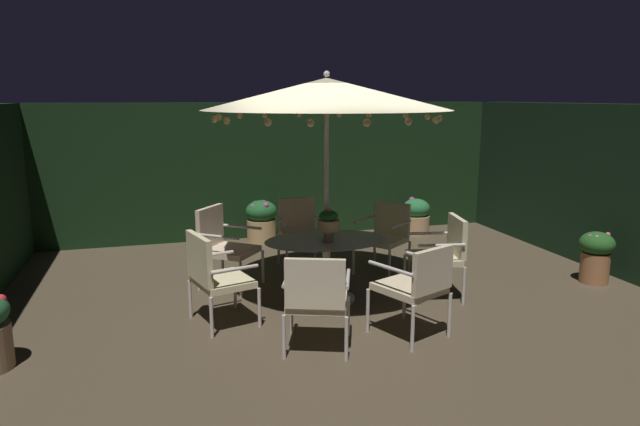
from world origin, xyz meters
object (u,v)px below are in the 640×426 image
(patio_chair_west, at_px, (317,296))
(potted_plant_front_corner, at_px, (416,216))
(potted_plant_left_far, at_px, (596,254))
(patio_umbrella, at_px, (327,94))
(potted_plant_back_left, at_px, (261,220))
(patio_chair_north, at_px, (417,283))
(patio_chair_south, at_px, (223,242))
(patio_chair_southeast, at_px, (300,228))
(centerpiece_planter, at_px, (329,222))
(patio_chair_northeast, at_px, (442,250))
(patio_chair_east, at_px, (386,232))
(patio_chair_southwest, at_px, (214,273))
(patio_dining_table, at_px, (326,256))

(patio_chair_west, height_order, potted_plant_front_corner, patio_chair_west)
(patio_chair_west, bearing_deg, potted_plant_left_far, 13.61)
(patio_umbrella, distance_m, potted_plant_back_left, 3.62)
(potted_plant_back_left, distance_m, potted_plant_left_far, 5.00)
(patio_chair_north, height_order, patio_chair_south, patio_chair_south)
(patio_umbrella, distance_m, patio_chair_southeast, 2.28)
(patio_umbrella, bearing_deg, centerpiece_planter, -92.31)
(patio_umbrella, relative_size, patio_chair_northeast, 2.85)
(patio_chair_south, bearing_deg, patio_chair_southeast, 24.99)
(centerpiece_planter, relative_size, potted_plant_back_left, 0.56)
(potted_plant_front_corner, bearing_deg, patio_umbrella, -131.59)
(centerpiece_planter, height_order, patio_chair_south, centerpiece_planter)
(patio_chair_north, relative_size, potted_plant_left_far, 1.43)
(patio_chair_southeast, height_order, patio_chair_west, patio_chair_southeast)
(patio_chair_north, relative_size, patio_chair_east, 1.01)
(patio_chair_northeast, bearing_deg, patio_chair_west, -150.57)
(patio_chair_south, xyz_separation_m, potted_plant_back_left, (0.87, 2.13, -0.22))
(patio_chair_east, relative_size, patio_chair_southeast, 0.99)
(patio_chair_east, bearing_deg, patio_umbrella, -142.33)
(patio_chair_south, distance_m, patio_chair_southwest, 1.26)
(centerpiece_planter, bearing_deg, patio_chair_southeast, 88.76)
(potted_plant_back_left, height_order, potted_plant_front_corner, potted_plant_back_left)
(patio_umbrella, bearing_deg, patio_chair_east, 37.67)
(centerpiece_planter, bearing_deg, potted_plant_front_corner, 49.43)
(patio_chair_east, distance_m, patio_chair_south, 2.19)
(patio_dining_table, height_order, patio_chair_west, patio_chair_west)
(potted_plant_front_corner, bearing_deg, patio_dining_table, -131.59)
(patio_dining_table, relative_size, patio_chair_south, 1.44)
(patio_chair_east, bearing_deg, patio_chair_north, -104.45)
(patio_chair_east, xyz_separation_m, potted_plant_back_left, (-1.33, 2.15, -0.20))
(patio_chair_north, xyz_separation_m, potted_plant_back_left, (-0.78, 4.26, -0.22))
(patio_umbrella, distance_m, potted_plant_front_corner, 4.24)
(patio_chair_southwest, xyz_separation_m, potted_plant_left_far, (4.84, 0.05, -0.19))
(patio_chair_east, relative_size, patio_chair_west, 0.99)
(patio_chair_southwest, relative_size, potted_plant_back_left, 1.45)
(patio_dining_table, height_order, patio_chair_southwest, patio_chair_southwest)
(patio_dining_table, distance_m, patio_chair_north, 1.38)
(patio_chair_east, distance_m, patio_chair_west, 2.66)
(potted_plant_left_far, bearing_deg, centerpiece_planter, 176.30)
(patio_chair_northeast, bearing_deg, potted_plant_left_far, -1.91)
(patio_umbrella, height_order, patio_chair_northeast, patio_umbrella)
(patio_chair_southwest, relative_size, potted_plant_left_far, 1.47)
(patio_umbrella, xyz_separation_m, patio_chair_east, (1.09, 0.84, -1.83))
(patio_umbrella, height_order, patio_chair_southwest, patio_umbrella)
(patio_chair_southeast, distance_m, patio_chair_south, 1.24)
(centerpiece_planter, height_order, patio_chair_southeast, centerpiece_planter)
(patio_chair_southeast, relative_size, patio_chair_south, 0.95)
(patio_chair_east, distance_m, patio_chair_southeast, 1.19)
(patio_chair_west, bearing_deg, patio_chair_northeast, 29.43)
(patio_chair_southwest, distance_m, potted_plant_left_far, 4.84)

